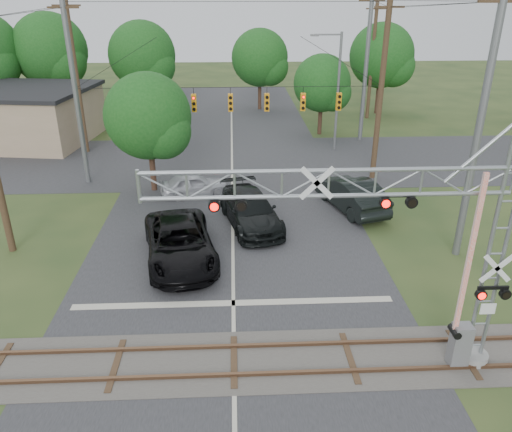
{
  "coord_description": "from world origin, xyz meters",
  "views": [
    {
      "loc": [
        0.12,
        -11.49,
        11.62
      ],
      "look_at": [
        1.01,
        7.5,
        2.98
      ],
      "focal_mm": 35.0,
      "sensor_mm": 36.0,
      "label": 1
    }
  ],
  "objects_px": {
    "crossing_gantry": "(393,237)",
    "pickup_black": "(180,243)",
    "sedan_silver": "(194,184)",
    "traffic_signal_span": "(244,95)",
    "streetlight": "(336,87)",
    "car_dark": "(251,210)"
  },
  "relations": [
    {
      "from": "pickup_black",
      "to": "streetlight",
      "type": "height_order",
      "value": "streetlight"
    },
    {
      "from": "traffic_signal_span",
      "to": "pickup_black",
      "type": "bearing_deg",
      "value": -107.17
    },
    {
      "from": "traffic_signal_span",
      "to": "sedan_silver",
      "type": "bearing_deg",
      "value": -141.04
    },
    {
      "from": "streetlight",
      "to": "car_dark",
      "type": "bearing_deg",
      "value": -117.23
    },
    {
      "from": "sedan_silver",
      "to": "crossing_gantry",
      "type": "bearing_deg",
      "value": -169.98
    },
    {
      "from": "traffic_signal_span",
      "to": "streetlight",
      "type": "height_order",
      "value": "traffic_signal_span"
    },
    {
      "from": "pickup_black",
      "to": "sedan_silver",
      "type": "distance_m",
      "value": 8.19
    },
    {
      "from": "crossing_gantry",
      "to": "sedan_silver",
      "type": "xyz_separation_m",
      "value": [
        -7.19,
        15.77,
        -4.17
      ]
    },
    {
      "from": "pickup_black",
      "to": "streetlight",
      "type": "relative_size",
      "value": 0.74
    },
    {
      "from": "sedan_silver",
      "to": "streetlight",
      "type": "height_order",
      "value": "streetlight"
    },
    {
      "from": "car_dark",
      "to": "streetlight",
      "type": "relative_size",
      "value": 0.68
    },
    {
      "from": "pickup_black",
      "to": "sedan_silver",
      "type": "height_order",
      "value": "pickup_black"
    },
    {
      "from": "crossing_gantry",
      "to": "car_dark",
      "type": "distance_m",
      "value": 12.58
    },
    {
      "from": "crossing_gantry",
      "to": "pickup_black",
      "type": "relative_size",
      "value": 1.72
    },
    {
      "from": "crossing_gantry",
      "to": "sedan_silver",
      "type": "height_order",
      "value": "crossing_gantry"
    },
    {
      "from": "traffic_signal_span",
      "to": "pickup_black",
      "type": "relative_size",
      "value": 2.94
    },
    {
      "from": "sedan_silver",
      "to": "pickup_black",
      "type": "bearing_deg",
      "value": 164.7
    },
    {
      "from": "traffic_signal_span",
      "to": "streetlight",
      "type": "bearing_deg",
      "value": 42.48
    },
    {
      "from": "crossing_gantry",
      "to": "pickup_black",
      "type": "xyz_separation_m",
      "value": [
        -7.31,
        7.58,
        -3.96
      ]
    },
    {
      "from": "crossing_gantry",
      "to": "pickup_black",
      "type": "height_order",
      "value": "crossing_gantry"
    },
    {
      "from": "traffic_signal_span",
      "to": "sedan_silver",
      "type": "distance_m",
      "value": 6.44
    },
    {
      "from": "traffic_signal_span",
      "to": "streetlight",
      "type": "relative_size",
      "value": 2.18
    }
  ]
}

